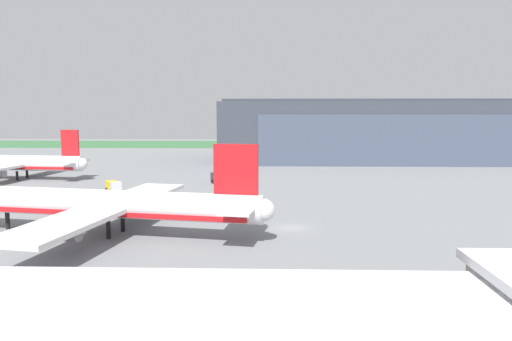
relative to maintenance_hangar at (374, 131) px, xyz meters
name	(u,v)px	position (x,y,z in m)	size (l,w,h in m)	color
ground_plane	(291,228)	(-31.46, -93.44, -9.61)	(440.00, 440.00, 0.00)	slate
grass_field_strip	(276,144)	(-31.46, 79.89, -9.57)	(440.00, 56.00, 0.08)	#386B3F
maintenance_hangar	(374,131)	(0.00, 0.00, 0.00)	(100.11, 38.94, 20.13)	#383D47
airliner_far_left	(16,163)	(-93.89, -48.46, -5.84)	(35.37, 28.59, 11.68)	silver
airliner_near_right	(104,205)	(-55.36, -97.57, -5.74)	(43.81, 36.76, 11.77)	silver
baggage_tug	(114,186)	(-65.33, -64.96, -8.46)	(4.26, 4.96, 2.09)	silver
stair_truck	(219,178)	(-45.76, -53.22, -8.46)	(3.90, 3.12, 2.37)	#2D2D33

